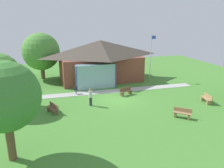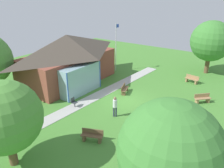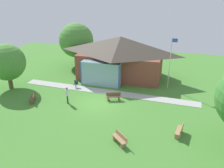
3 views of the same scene
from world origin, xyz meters
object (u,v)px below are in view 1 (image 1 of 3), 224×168
bench_lawn_far_right (206,99)px  bench_rear_near_path (126,91)px  pavilion (100,60)px  patio_chair_west (76,90)px  bench_mid_left (53,109)px  tree_lawn_corner (5,97)px  visitor_strolling_lawn (91,96)px  bench_front_right (182,113)px  flagpole (151,56)px  tree_behind_pavilion_left (41,52)px

bench_lawn_far_right → bench_rear_near_path: (-6.71, 4.58, 0.00)m
pavilion → patio_chair_west: (-4.05, -4.67, -2.31)m
bench_mid_left → bench_rear_near_path: 8.25m
bench_mid_left → tree_lawn_corner: size_ratio=0.26×
bench_rear_near_path → visitor_strolling_lawn: (-4.30, -1.88, 0.62)m
pavilion → patio_chair_west: size_ratio=13.03×
visitor_strolling_lawn → bench_front_right: bearing=20.3°
flagpole → visitor_strolling_lawn: bearing=-145.4°
bench_lawn_far_right → visitor_strolling_lawn: visitor_strolling_lawn is taller
flagpole → bench_rear_near_path: (-5.25, -4.71, -2.87)m
tree_behind_pavilion_left → bench_front_right: bearing=-57.7°
bench_mid_left → patio_chair_west: patio_chair_west is taller
bench_rear_near_path → pavilion: bearing=-100.4°
pavilion → bench_mid_left: (-6.84, -9.15, -2.33)m
bench_front_right → visitor_strolling_lawn: 8.39m
pavilion → bench_rear_near_path: 7.12m
bench_front_right → tree_lawn_corner: size_ratio=0.23×
bench_rear_near_path → tree_behind_pavilion_left: 13.25m
bench_lawn_far_right → bench_mid_left: (-14.57, 2.07, 0.00)m
bench_lawn_far_right → tree_behind_pavilion_left: bearing=55.6°
tree_behind_pavilion_left → visitor_strolling_lawn: bearing=-71.5°
bench_rear_near_path → patio_chair_west: (-5.06, 1.98, 0.01)m
patio_chair_west → visitor_strolling_lawn: 3.98m
pavilion → flagpole: size_ratio=1.88×
bench_front_right → tree_behind_pavilion_left: tree_behind_pavilion_left is taller
flagpole → pavilion: bearing=162.8°
patio_chair_west → pavilion: bearing=-134.9°
tree_lawn_corner → visitor_strolling_lawn: bearing=47.5°
bench_lawn_far_right → patio_chair_west: bearing=70.5°
bench_front_right → tree_lawn_corner: (-13.05, -1.92, 3.54)m
patio_chair_west → tree_behind_pavilion_left: tree_behind_pavilion_left is taller
bench_front_right → tree_lawn_corner: 13.66m
bench_lawn_far_right → tree_lawn_corner: 18.25m
bench_lawn_far_right → patio_chair_west: (-11.78, 6.56, 0.01)m
bench_lawn_far_right → patio_chair_west: size_ratio=1.81×
tree_lawn_corner → bench_rear_near_path: bearing=39.6°
bench_front_right → tree_lawn_corner: bearing=52.0°
patio_chair_west → visitor_strolling_lawn: (0.77, -3.86, 0.61)m
bench_lawn_far_right → bench_mid_left: bearing=91.5°
visitor_strolling_lawn → tree_behind_pavilion_left: tree_behind_pavilion_left is taller
bench_lawn_far_right → visitor_strolling_lawn: 11.36m
bench_lawn_far_right → visitor_strolling_lawn: (-11.01, 2.70, 0.62)m
bench_lawn_far_right → bench_rear_near_path: 8.13m
flagpole → bench_lawn_far_right: (1.47, -9.28, -2.87)m
flagpole → bench_front_right: 12.31m
bench_mid_left → bench_front_right: bearing=-137.0°
pavilion → flagpole: 6.58m
bench_front_right → bench_mid_left: size_ratio=0.90×
bench_front_right → bench_lawn_far_right: same height
pavilion → bench_rear_near_path: (1.02, -6.65, -2.33)m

